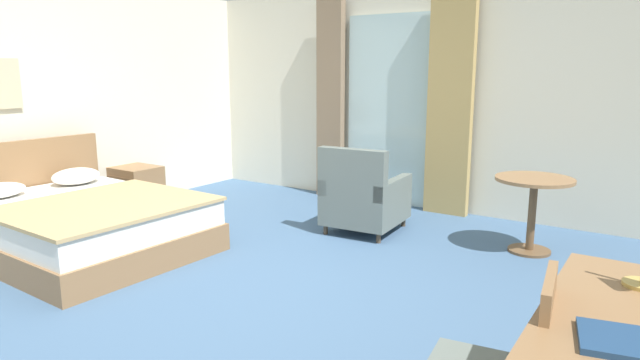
% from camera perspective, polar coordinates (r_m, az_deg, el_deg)
% --- Properties ---
extents(ground, '(6.56, 6.81, 0.10)m').
position_cam_1_polar(ground, '(4.37, -8.15, -11.48)').
color(ground, '#426084').
extents(wall_back, '(6.16, 0.12, 2.58)m').
position_cam_1_polar(wall_back, '(6.69, 10.05, 8.29)').
color(wall_back, silver).
rests_on(wall_back, ground).
extents(wall_left, '(0.12, 6.41, 2.58)m').
position_cam_1_polar(wall_left, '(6.48, -28.91, 6.95)').
color(wall_left, silver).
rests_on(wall_left, ground).
extents(balcony_glass_door, '(1.15, 0.02, 2.27)m').
position_cam_1_polar(balcony_glass_door, '(6.77, 7.24, 7.10)').
color(balcony_glass_door, silver).
rests_on(balcony_glass_door, ground).
extents(curtain_panel_left, '(0.36, 0.10, 2.48)m').
position_cam_1_polar(curtain_panel_left, '(7.07, 1.09, 8.20)').
color(curtain_panel_left, '#897056').
rests_on(curtain_panel_left, ground).
extents(curtain_panel_right, '(0.51, 0.10, 2.48)m').
position_cam_1_polar(curtain_panel_right, '(6.35, 13.30, 7.52)').
color(curtain_panel_right, tan).
rests_on(curtain_panel_right, ground).
extents(bed, '(2.17, 1.70, 0.94)m').
position_cam_1_polar(bed, '(5.51, -23.57, -4.01)').
color(bed, olive).
rests_on(bed, ground).
extents(nightstand, '(0.52, 0.46, 0.49)m').
position_cam_1_polar(nightstand, '(6.97, -18.43, -0.68)').
color(nightstand, olive).
rests_on(nightstand, ground).
extents(writing_desk, '(0.59, 1.24, 0.77)m').
position_cam_1_polar(writing_desk, '(2.39, 28.91, -14.14)').
color(writing_desk, olive).
rests_on(writing_desk, ground).
extents(closed_book, '(0.27, 0.28, 0.02)m').
position_cam_1_polar(closed_book, '(2.09, 28.18, -14.40)').
color(closed_book, navy).
rests_on(closed_book, writing_desk).
extents(armchair_by_window, '(0.76, 0.83, 0.89)m').
position_cam_1_polar(armchair_by_window, '(5.61, 4.53, -1.93)').
color(armchair_by_window, slate).
rests_on(armchair_by_window, ground).
extents(round_cafe_table, '(0.68, 0.68, 0.69)m').
position_cam_1_polar(round_cafe_table, '(5.29, 21.19, -1.67)').
color(round_cafe_table, olive).
rests_on(round_cafe_table, ground).
extents(framed_picture, '(0.03, 0.37, 0.49)m').
position_cam_1_polar(framed_picture, '(6.32, -30.09, 8.61)').
color(framed_picture, beige).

